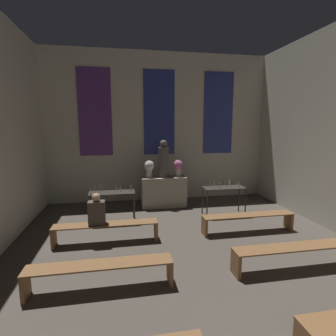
% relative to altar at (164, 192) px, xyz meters
% --- Properties ---
extents(wall_back, '(7.86, 0.16, 5.07)m').
position_rel_altar_xyz_m(wall_back, '(0.00, 0.95, 2.07)').
color(wall_back, beige).
rests_on(wall_back, ground_plane).
extents(altar, '(1.43, 0.59, 0.98)m').
position_rel_altar_xyz_m(altar, '(0.00, 0.00, 0.00)').
color(altar, '#ADA38E').
rests_on(altar, ground_plane).
extents(statue, '(0.33, 0.33, 1.19)m').
position_rel_altar_xyz_m(statue, '(0.00, 0.00, 1.03)').
color(statue, '#5B5651').
rests_on(statue, altar).
extents(flower_vase_left, '(0.33, 0.33, 0.55)m').
position_rel_altar_xyz_m(flower_vase_left, '(-0.46, 0.00, 0.82)').
color(flower_vase_left, beige).
rests_on(flower_vase_left, altar).
extents(flower_vase_right, '(0.33, 0.33, 0.55)m').
position_rel_altar_xyz_m(flower_vase_right, '(0.46, 0.00, 0.82)').
color(flower_vase_right, beige).
rests_on(flower_vase_right, altar).
extents(candle_rack_left, '(1.22, 0.49, 1.03)m').
position_rel_altar_xyz_m(candle_rack_left, '(-1.61, -1.14, 0.23)').
color(candle_rack_left, '#332D28').
rests_on(candle_rack_left, ground_plane).
extents(candle_rack_right, '(1.22, 0.49, 1.03)m').
position_rel_altar_xyz_m(candle_rack_right, '(1.61, -1.14, 0.23)').
color(candle_rack_right, '#332D28').
rests_on(candle_rack_right, ground_plane).
extents(pew_third_left, '(2.30, 0.36, 0.45)m').
position_rel_altar_xyz_m(pew_third_left, '(-1.71, -4.21, -0.15)').
color(pew_third_left, brown).
rests_on(pew_third_left, ground_plane).
extents(pew_third_right, '(2.30, 0.36, 0.45)m').
position_rel_altar_xyz_m(pew_third_right, '(1.71, -4.21, -0.15)').
color(pew_third_right, brown).
rests_on(pew_third_right, ground_plane).
extents(pew_back_left, '(2.30, 0.36, 0.45)m').
position_rel_altar_xyz_m(pew_back_left, '(-1.71, -2.46, -0.15)').
color(pew_back_left, brown).
rests_on(pew_back_left, ground_plane).
extents(pew_back_right, '(2.30, 0.36, 0.45)m').
position_rel_altar_xyz_m(pew_back_right, '(1.71, -2.46, -0.15)').
color(pew_back_right, brown).
rests_on(pew_back_right, ground_plane).
extents(person_seated, '(0.36, 0.24, 0.71)m').
position_rel_altar_xyz_m(person_seated, '(-1.90, -2.46, 0.26)').
color(person_seated, '#4C4238').
rests_on(person_seated, pew_back_left).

